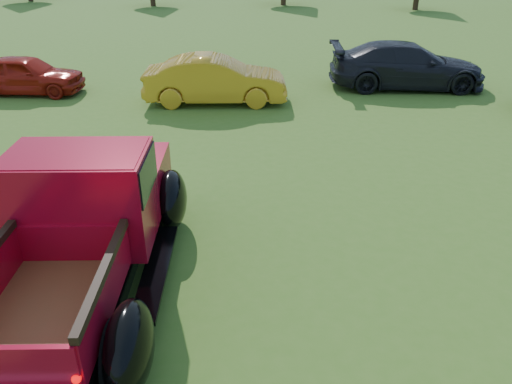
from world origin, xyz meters
The scene contains 5 objects.
ground centered at (0.00, 0.00, 0.00)m, with size 120.00×120.00×0.00m, color #3D621C.
pickup_truck centered at (-2.10, -0.85, 0.94)m, with size 3.31×5.63×1.99m.
show_car_red centered at (-8.48, 7.76, 0.60)m, with size 1.43×3.55×1.21m, color #9C190E.
show_car_yellow centered at (-2.30, 7.80, 0.70)m, with size 1.47×4.22×1.39m, color #C78B1A.
show_car_grey centered at (3.50, 10.49, 0.73)m, with size 2.04×5.02×1.46m, color black.
Camera 1 is at (1.34, -6.55, 4.61)m, focal length 35.00 mm.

